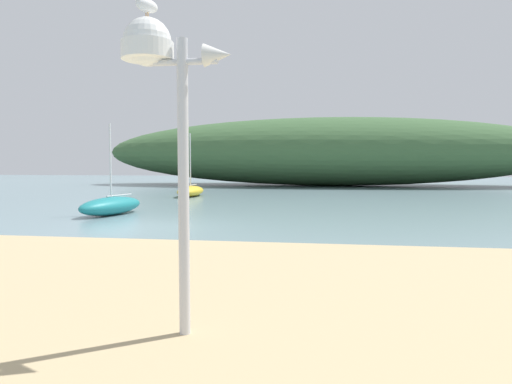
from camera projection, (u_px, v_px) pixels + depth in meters
name	position (u px, v px, depth m)	size (l,w,h in m)	color
ground_plane	(158.00, 227.00, 14.90)	(120.00, 120.00, 0.00)	gray
distant_hill	(329.00, 152.00, 42.39)	(42.98, 11.65, 6.34)	#3D6038
mast_structure	(159.00, 71.00, 4.88)	(1.20, 0.56, 3.45)	silver
seagull_on_radar	(145.00, 4.00, 4.84)	(0.26, 0.32, 0.24)	orange
sailboat_centre_water	(111.00, 206.00, 18.30)	(1.91, 3.63, 3.67)	teal
sailboat_by_sandbar	(191.00, 191.00, 28.52)	(1.36, 3.66, 3.96)	gold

